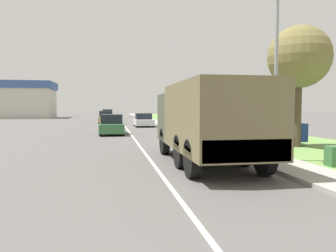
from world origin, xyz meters
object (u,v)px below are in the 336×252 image
at_px(car_nearest_ahead, 112,125).
at_px(car_second_ahead, 143,120).
at_px(pickup_truck, 263,127).
at_px(car_fourth_ahead, 107,115).
at_px(military_truck, 207,119).
at_px(car_third_ahead, 106,118).
at_px(lamp_post, 271,49).

height_order(car_nearest_ahead, car_second_ahead, car_nearest_ahead).
xyz_separation_m(car_nearest_ahead, pickup_truck, (9.09, -6.64, 0.16)).
xyz_separation_m(car_nearest_ahead, car_fourth_ahead, (-0.56, 28.93, 0.07)).
bearing_deg(car_nearest_ahead, car_fourth_ahead, 91.12).
bearing_deg(car_fourth_ahead, car_second_ahead, -78.51).
height_order(military_truck, pickup_truck, military_truck).
relative_size(car_fourth_ahead, pickup_truck, 0.77).
bearing_deg(car_third_ahead, car_second_ahead, -62.73).
distance_m(car_third_ahead, car_fourth_ahead, 11.48).
relative_size(military_truck, lamp_post, 1.07).
height_order(car_fourth_ahead, pickup_truck, pickup_truck).
bearing_deg(car_second_ahead, car_third_ahead, 117.27).
relative_size(car_third_ahead, car_fourth_ahead, 0.92).
bearing_deg(pickup_truck, car_nearest_ahead, 143.84).
bearing_deg(car_fourth_ahead, car_third_ahead, -90.73).
height_order(car_nearest_ahead, lamp_post, lamp_post).
bearing_deg(car_third_ahead, military_truck, -82.48).
bearing_deg(car_second_ahead, car_fourth_ahead, 101.49).
bearing_deg(pickup_truck, car_second_ahead, 109.45).
bearing_deg(military_truck, car_second_ahead, 90.06).
bearing_deg(pickup_truck, car_fourth_ahead, 105.18).
distance_m(car_second_ahead, car_third_ahead, 8.93).
bearing_deg(car_second_ahead, military_truck, -89.94).
xyz_separation_m(military_truck, car_nearest_ahead, (-3.41, 13.75, -0.97)).
xyz_separation_m(car_second_ahead, car_fourth_ahead, (-3.95, 19.41, 0.11)).
distance_m(car_nearest_ahead, car_fourth_ahead, 28.94).
xyz_separation_m(military_truck, car_second_ahead, (-0.03, 23.27, -1.01)).
bearing_deg(car_fourth_ahead, pickup_truck, -74.82).
bearing_deg(military_truck, pickup_truck, 51.35).
xyz_separation_m(car_nearest_ahead, car_second_ahead, (3.38, 9.52, -0.04)).
relative_size(military_truck, car_third_ahead, 1.88).
height_order(car_second_ahead, car_fourth_ahead, car_fourth_ahead).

